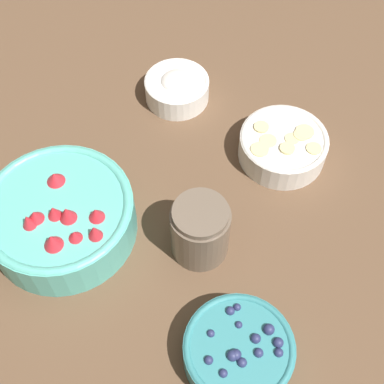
{
  "coord_description": "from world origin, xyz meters",
  "views": [
    {
      "loc": [
        -0.42,
        -0.16,
        0.75
      ],
      "look_at": [
        0.01,
        0.01,
        0.05
      ],
      "focal_mm": 50.0,
      "sensor_mm": 36.0,
      "label": 1
    }
  ],
  "objects_px": {
    "bowl_bananas": "(283,145)",
    "jar_chocolate": "(200,231)",
    "bowl_blueberries": "(239,351)",
    "bowl_cream": "(177,87)",
    "bowl_strawberries": "(60,215)"
  },
  "relations": [
    {
      "from": "bowl_strawberries",
      "to": "bowl_bananas",
      "type": "bearing_deg",
      "value": -45.61
    },
    {
      "from": "bowl_bananas",
      "to": "jar_chocolate",
      "type": "bearing_deg",
      "value": 162.97
    },
    {
      "from": "bowl_strawberries",
      "to": "bowl_cream",
      "type": "bearing_deg",
      "value": -9.55
    },
    {
      "from": "bowl_blueberries",
      "to": "bowl_bananas",
      "type": "bearing_deg",
      "value": 6.9
    },
    {
      "from": "bowl_strawberries",
      "to": "jar_chocolate",
      "type": "height_order",
      "value": "jar_chocolate"
    },
    {
      "from": "bowl_strawberries",
      "to": "bowl_bananas",
      "type": "distance_m",
      "value": 0.39
    },
    {
      "from": "bowl_bananas",
      "to": "bowl_cream",
      "type": "bearing_deg",
      "value": 74.89
    },
    {
      "from": "bowl_cream",
      "to": "jar_chocolate",
      "type": "height_order",
      "value": "jar_chocolate"
    },
    {
      "from": "bowl_blueberries",
      "to": "bowl_bananas",
      "type": "relative_size",
      "value": 1.0
    },
    {
      "from": "bowl_bananas",
      "to": "jar_chocolate",
      "type": "distance_m",
      "value": 0.23
    },
    {
      "from": "bowl_blueberries",
      "to": "jar_chocolate",
      "type": "distance_m",
      "value": 0.18
    },
    {
      "from": "bowl_blueberries",
      "to": "jar_chocolate",
      "type": "bearing_deg",
      "value": 38.07
    },
    {
      "from": "bowl_bananas",
      "to": "jar_chocolate",
      "type": "xyz_separation_m",
      "value": [
        -0.22,
        0.07,
        0.02
      ]
    },
    {
      "from": "bowl_blueberries",
      "to": "bowl_cream",
      "type": "relative_size",
      "value": 1.27
    },
    {
      "from": "bowl_strawberries",
      "to": "bowl_blueberries",
      "type": "relative_size",
      "value": 1.53
    }
  ]
}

